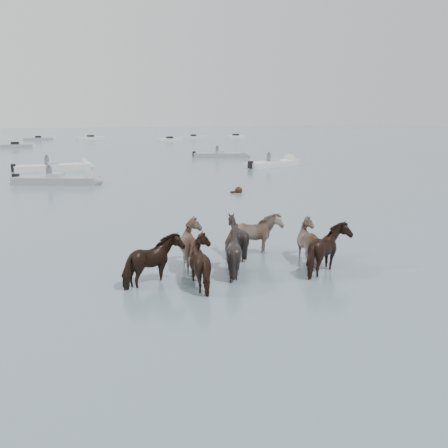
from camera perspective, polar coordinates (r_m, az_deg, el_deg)
ground at (r=12.10m, az=-3.17°, el=-8.07°), size 400.00×400.00×0.00m
pony_herd at (r=13.89m, az=2.12°, el=-2.96°), size 6.53×4.34×1.52m
swimming_pony at (r=28.02m, az=1.62°, el=3.87°), size 0.72×0.44×0.44m
motorboat_b at (r=33.02m, az=-17.63°, el=4.80°), size 5.65×4.56×1.92m
motorboat_c at (r=42.13m, az=-18.18°, el=6.27°), size 6.47×1.99×1.92m
motorboat_d at (r=43.68m, az=6.32°, el=6.99°), size 6.20×2.89×1.92m
motorboat_e at (r=52.79m, az=0.48°, el=7.97°), size 6.04×4.50×1.92m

